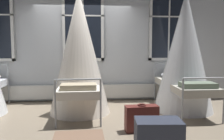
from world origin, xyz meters
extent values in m
plane|color=gray|center=(0.00, 0.00, 0.00)|extent=(16.63, 16.63, 0.00)
cube|color=silver|center=(0.00, 1.15, 1.60)|extent=(9.31, 0.10, 3.20)
cube|color=silver|center=(-1.77, 1.04, 2.03)|extent=(0.07, 0.06, 1.94)
cube|color=black|center=(0.00, 1.04, 2.03)|extent=(1.06, 0.02, 1.94)
cube|color=silver|center=(0.00, 1.04, 1.10)|extent=(1.06, 0.06, 0.07)
cube|color=silver|center=(-0.50, 1.04, 2.03)|extent=(0.07, 0.06, 1.94)
cube|color=silver|center=(0.50, 1.04, 2.03)|extent=(0.07, 0.06, 1.94)
cube|color=silver|center=(0.00, 1.04, 2.03)|extent=(0.04, 0.06, 1.94)
cube|color=silver|center=(0.00, 1.04, 2.23)|extent=(1.06, 0.06, 0.04)
cube|color=black|center=(2.27, 1.04, 2.03)|extent=(1.06, 0.02, 1.94)
cube|color=silver|center=(2.27, 1.04, 1.10)|extent=(1.06, 0.06, 0.07)
cube|color=silver|center=(1.77, 1.04, 2.03)|extent=(0.07, 0.06, 1.94)
cube|color=silver|center=(2.77, 1.04, 2.03)|extent=(0.07, 0.06, 1.94)
cube|color=silver|center=(2.27, 1.04, 2.03)|extent=(0.04, 0.06, 1.94)
cube|color=silver|center=(2.27, 1.04, 2.23)|extent=(1.06, 0.06, 0.04)
cube|color=silver|center=(0.00, 1.02, 0.25)|extent=(5.14, 0.10, 0.36)
cylinder|color=#9EA3A8|center=(-1.90, 0.95, 0.50)|extent=(0.04, 0.04, 0.99)
cylinder|color=#9EA3A8|center=(-0.47, 0.95, 0.50)|extent=(0.04, 0.04, 0.99)
cylinder|color=#9EA3A8|center=(0.33, 0.97, 0.50)|extent=(0.04, 0.04, 0.99)
cylinder|color=#9EA3A8|center=(-0.42, -1.01, 0.43)|extent=(0.04, 0.04, 0.86)
cylinder|color=#9EA3A8|center=(0.37, -0.99, 0.43)|extent=(0.04, 0.04, 0.86)
cylinder|color=#9EA3A8|center=(-0.44, -0.03, 0.49)|extent=(0.08, 1.96, 0.03)
cylinder|color=#9EA3A8|center=(0.35, -0.01, 0.49)|extent=(0.08, 1.96, 0.03)
cylinder|color=#9EA3A8|center=(-0.07, 0.96, 0.99)|extent=(0.79, 0.05, 0.03)
cylinder|color=#9EA3A8|center=(-0.03, -1.00, 0.86)|extent=(0.79, 0.05, 0.03)
cube|color=silver|center=(-0.05, -0.02, 0.57)|extent=(0.86, 2.00, 0.15)
ellipsoid|color=#B7B2A3|center=(-0.07, 0.72, 0.71)|extent=(0.62, 0.41, 0.14)
cube|color=tan|center=(-0.03, -0.74, 0.69)|extent=(0.66, 0.37, 0.10)
cone|color=silver|center=(-0.05, -0.02, 1.32)|extent=(1.31, 1.31, 2.64)
cylinder|color=#9EA3A8|center=(1.89, 0.94, 0.50)|extent=(0.04, 0.04, 0.99)
cylinder|color=#9EA3A8|center=(2.68, 0.93, 0.50)|extent=(0.04, 0.04, 0.99)
cylinder|color=#9EA3A8|center=(1.86, -1.02, 0.43)|extent=(0.04, 0.04, 0.86)
cylinder|color=#9EA3A8|center=(2.65, -1.03, 0.43)|extent=(0.04, 0.04, 0.86)
cylinder|color=#9EA3A8|center=(1.88, -0.04, 0.49)|extent=(0.06, 1.96, 0.03)
cylinder|color=#9EA3A8|center=(2.67, -0.05, 0.49)|extent=(0.06, 1.96, 0.03)
cylinder|color=#9EA3A8|center=(2.29, 0.93, 0.99)|extent=(0.79, 0.04, 0.03)
cylinder|color=#9EA3A8|center=(2.26, -1.02, 0.86)|extent=(0.79, 0.04, 0.03)
cube|color=#B7B2A3|center=(2.27, -0.05, 0.57)|extent=(0.84, 1.99, 0.15)
ellipsoid|color=silver|center=(2.28, 0.69, 0.71)|extent=(0.62, 0.41, 0.14)
cube|color=slate|center=(2.26, -0.76, 0.69)|extent=(0.66, 0.37, 0.10)
cone|color=white|center=(2.27, -0.05, 1.33)|extent=(1.31, 1.31, 2.66)
cube|color=brown|center=(0.00, -1.44, 0.01)|extent=(0.82, 0.59, 0.01)
cube|color=#5B231E|center=(1.05, -1.26, 0.22)|extent=(0.57, 0.24, 0.44)
cube|color=tan|center=(1.05, -1.15, 0.22)|extent=(0.50, 0.05, 0.03)
torus|color=#5B231E|center=(1.05, -1.26, 0.46)|extent=(0.15, 0.15, 0.02)
cube|color=#2D3342|center=(1.14, -1.97, 0.21)|extent=(0.67, 0.45, 0.42)
camera|label=1|loc=(0.23, -4.98, 1.43)|focal=36.69mm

